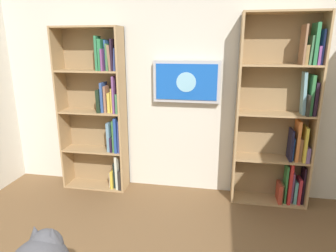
# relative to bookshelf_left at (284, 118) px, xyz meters

# --- Properties ---
(wall_back) EXTENTS (4.52, 0.06, 2.70)m
(wall_back) POSITION_rel_bookshelf_left_xyz_m (1.15, -0.17, 0.36)
(wall_back) COLOR silver
(wall_back) RESTS_ON ground
(bookshelf_left) EXTENTS (0.82, 0.28, 2.08)m
(bookshelf_left) POSITION_rel_bookshelf_left_xyz_m (0.00, 0.00, 0.00)
(bookshelf_left) COLOR tan
(bookshelf_left) RESTS_ON ground
(bookshelf_right) EXTENTS (0.79, 0.28, 1.96)m
(bookshelf_right) POSITION_rel_bookshelf_left_xyz_m (2.10, 0.00, -0.00)
(bookshelf_right) COLOR tan
(bookshelf_right) RESTS_ON ground
(wall_mounted_tv) EXTENTS (0.77, 0.07, 0.47)m
(wall_mounted_tv) POSITION_rel_bookshelf_left_xyz_m (1.08, -0.08, 0.36)
(wall_mounted_tv) COLOR #B7B7BC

